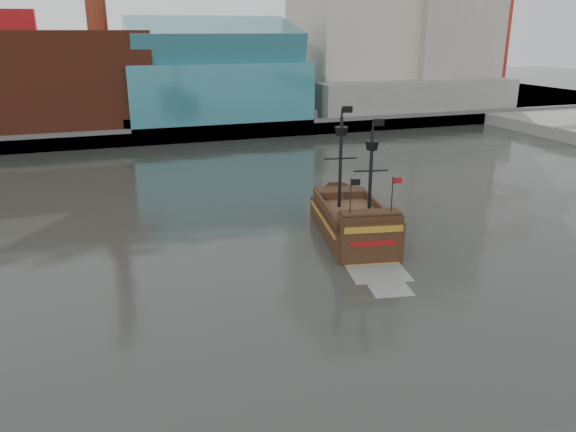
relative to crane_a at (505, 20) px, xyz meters
name	(u,v)px	position (x,y,z in m)	size (l,w,h in m)	color
ground	(315,342)	(-78.63, -82.00, -19.11)	(400.00, 400.00, 0.00)	#252823
promenade_far	(145,113)	(-78.63, 10.00, -18.11)	(220.00, 60.00, 2.00)	slate
seawall	(165,136)	(-78.63, -19.50, -17.81)	(220.00, 1.00, 2.60)	#4C4C49
crane_a	(505,20)	(0.00, 0.00, 0.00)	(22.50, 4.00, 32.25)	slate
crane_b	(508,36)	(9.60, 10.00, -3.54)	(19.10, 4.00, 26.25)	slate
pirate_ship	(353,225)	(-69.07, -67.07, -18.04)	(7.66, 16.40, 11.82)	black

